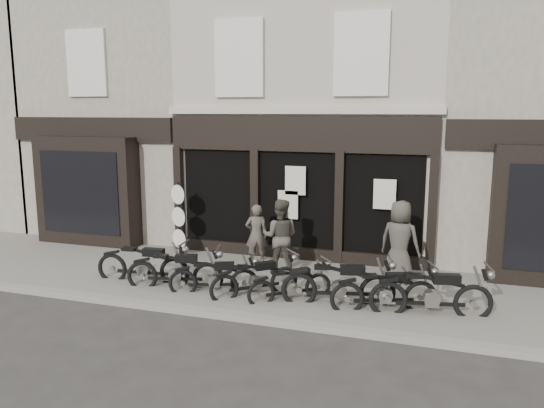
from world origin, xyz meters
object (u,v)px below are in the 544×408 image
(advert_sign_post, at_px, (179,223))
(man_right, at_px, (400,241))
(man_left, at_px, (256,234))
(man_centre, at_px, (280,236))
(motorcycle_1, at_px, (176,274))
(motorcycle_6, at_px, (385,295))
(motorcycle_4, at_px, (291,287))
(motorcycle_7, at_px, (432,298))
(motorcycle_2, at_px, (215,280))
(motorcycle_5, at_px, (340,288))
(motorcycle_0, at_px, (144,268))
(motorcycle_3, at_px, (256,282))

(advert_sign_post, bearing_deg, man_right, 17.21)
(man_left, relative_size, man_centre, 0.86)
(motorcycle_1, distance_m, motorcycle_6, 4.63)
(motorcycle_4, distance_m, motorcycle_7, 2.86)
(motorcycle_2, relative_size, motorcycle_5, 0.82)
(motorcycle_0, height_order, motorcycle_3, motorcycle_0)
(motorcycle_0, height_order, man_right, man_right)
(motorcycle_4, xyz_separation_m, man_left, (-1.56, 2.18, 0.54))
(motorcycle_0, height_order, motorcycle_5, motorcycle_5)
(motorcycle_1, xyz_separation_m, man_left, (1.12, 2.25, 0.49))
(motorcycle_1, bearing_deg, motorcycle_4, -12.12)
(motorcycle_2, relative_size, man_left, 1.20)
(motorcycle_1, distance_m, man_left, 2.56)
(motorcycle_5, distance_m, motorcycle_7, 1.83)
(motorcycle_2, xyz_separation_m, motorcycle_3, (0.91, 0.13, 0.01))
(motorcycle_4, relative_size, motorcycle_7, 0.68)
(motorcycle_1, relative_size, motorcycle_3, 1.30)
(motorcycle_3, xyz_separation_m, motorcycle_6, (2.76, -0.02, 0.02))
(motorcycle_7, bearing_deg, man_left, 142.66)
(motorcycle_5, relative_size, man_right, 1.21)
(motorcycle_6, bearing_deg, motorcycle_4, 159.82)
(motorcycle_0, xyz_separation_m, motorcycle_1, (0.91, -0.14, -0.02))
(motorcycle_1, bearing_deg, motorcycle_3, -10.35)
(motorcycle_1, relative_size, man_left, 1.39)
(motorcycle_0, distance_m, motorcycle_3, 2.79)
(motorcycle_1, distance_m, man_right, 5.16)
(motorcycle_6, bearing_deg, motorcycle_3, 158.85)
(man_left, bearing_deg, motorcycle_3, 89.56)
(motorcycle_0, relative_size, man_left, 1.47)
(man_left, height_order, man_right, man_right)
(motorcycle_4, bearing_deg, man_left, 86.61)
(motorcycle_0, relative_size, motorcycle_7, 0.98)
(motorcycle_3, height_order, man_left, man_left)
(motorcycle_0, xyz_separation_m, man_right, (5.65, 1.81, 0.64))
(motorcycle_3, bearing_deg, motorcycle_6, -42.58)
(man_left, bearing_deg, motorcycle_6, 128.56)
(motorcycle_2, distance_m, man_centre, 2.10)
(motorcycle_2, height_order, man_right, man_right)
(motorcycle_2, xyz_separation_m, motorcycle_4, (1.72, 0.09, -0.01))
(motorcycle_0, bearing_deg, motorcycle_1, -14.57)
(man_left, distance_m, man_right, 3.63)
(man_left, xyz_separation_m, advert_sign_post, (-2.25, 0.07, 0.14))
(motorcycle_3, relative_size, motorcycle_7, 0.71)
(motorcycle_2, height_order, advert_sign_post, advert_sign_post)
(motorcycle_6, relative_size, man_left, 1.32)
(motorcycle_7, relative_size, advert_sign_post, 1.09)
(man_left, distance_m, advert_sign_post, 2.26)
(motorcycle_4, distance_m, motorcycle_5, 1.03)
(motorcycle_4, bearing_deg, motorcycle_1, 142.49)
(motorcycle_0, relative_size, motorcycle_6, 1.12)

